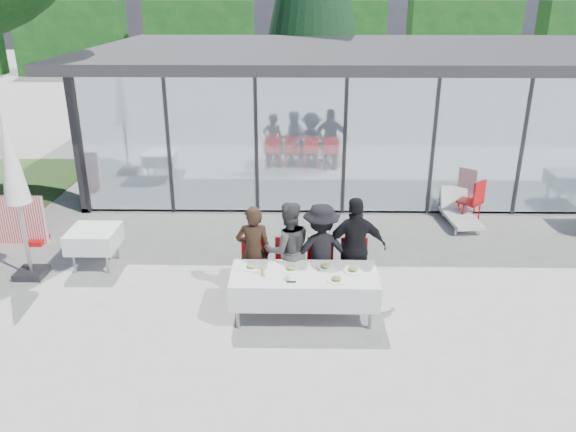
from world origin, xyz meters
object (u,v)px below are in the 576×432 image
Objects in this scene: diner_d at (355,248)px; plate_a at (251,267)px; diner_chair_a at (254,264)px; market_umbrella at (12,170)px; dining_table at (304,286)px; diner_a at (254,252)px; diner_chair_c at (320,264)px; spare_table_left at (94,239)px; plate_d at (353,270)px; spare_chair_b at (474,199)px; diner_c at (321,251)px; juice_bottle at (263,271)px; diner_chair_d at (354,264)px; folded_eyeglasses at (291,282)px; diner_b at (288,250)px; plate_b at (290,268)px; lounger at (459,212)px; plate_c at (326,267)px; plate_extra at (336,279)px; diner_chair_b at (288,264)px.

diner_d is 1.74m from plate_a.
diner_chair_a is 0.33× the size of market_umbrella.
dining_table is at bearing 32.99° from diner_d.
diner_chair_c is (1.10, 0.07, -0.26)m from diner_a.
spare_table_left is (-3.84, 1.69, 0.02)m from dining_table.
spare_chair_b is (3.02, 3.92, -0.24)m from plate_d.
diner_c is 0.93× the size of diner_d.
plate_d is (0.47, -0.66, 0.24)m from diner_chair_c.
juice_bottle is 0.16× the size of spare_table_left.
diner_chair_d reaches higher than folded_eyeglasses.
juice_bottle is (-0.37, -0.74, -0.01)m from diner_b.
diner_b is 5.84× the size of plate_b.
diner_b is at bearing -5.90° from diner_d.
folded_eyeglasses is at bearing -134.99° from diner_chair_d.
diner_a reaches higher than lounger.
diner_chair_c is at bearing -13.36° from diner_d.
diner_chair_d is 0.71m from plate_d.
plate_b is 1.00× the size of plate_c.
plate_a is (-1.10, -0.51, -0.04)m from diner_c.
diner_c is at bearing 97.83° from plate_c.
lounger is (3.46, 3.95, -0.28)m from dining_table.
diner_chair_c is 3.43× the size of plate_extra.
diner_chair_d is at bearing -11.41° from spare_table_left.
plate_b is at bearing 153.53° from plate_extra.
plate_b is 0.29× the size of spare_chair_b.
diner_chair_a is 0.63m from plate_a.
diner_a is at bearing 159.55° from plate_d.
juice_bottle is (-0.37, -0.81, 0.28)m from diner_chair_b.
folded_eyeglasses is at bearing -124.55° from dining_table.
plate_d is (1.57, -0.59, -0.02)m from diner_a.
plate_a is at bearing -138.57° from lounger.
diner_chair_d is 3.43× the size of plate_c.
diner_chair_a is at bearing 121.34° from folded_eyeglasses.
market_umbrella is (-8.65, -2.74, 1.46)m from spare_chair_b.
plate_extra is 0.33× the size of spare_table_left.
market_umbrella is at bearing -11.82° from diner_d.
diner_b is at bearing -140.42° from spare_chair_b.
diner_chair_a is 5.63m from spare_chair_b.
plate_extra is (-0.36, -0.97, 0.24)m from diner_chair_d.
diner_b is 5.84× the size of plate_c.
lounger is (8.34, 2.68, -1.74)m from market_umbrella.
diner_b reaches higher than folded_eyeglasses.
spare_table_left is (-3.62, 1.57, -0.22)m from plate_b.
plate_c reaches higher than spare_table_left.
diner_a is 0.91× the size of diner_d.
diner_chair_b is (0.57, 0.00, 0.00)m from diner_chair_a.
juice_bottle is at bearing 101.50° from diner_a.
diner_chair_c is at bearing -5.75° from market_umbrella.
market_umbrella is (-5.23, 1.08, 1.22)m from plate_c.
plate_b is at bearing -173.24° from plate_c.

